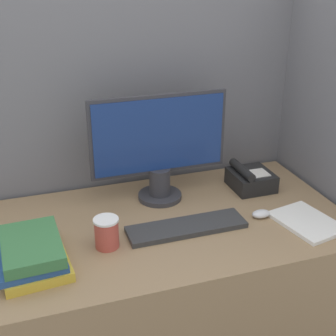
% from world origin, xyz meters
% --- Properties ---
extents(cubicle_panel_rear, '(1.79, 0.04, 1.77)m').
position_xyz_m(cubicle_panel_rear, '(0.00, 0.80, 0.89)').
color(cubicle_panel_rear, slate).
rests_on(cubicle_panel_rear, ground_plane).
extents(cubicle_panel_right, '(0.04, 0.83, 1.77)m').
position_xyz_m(cubicle_panel_right, '(0.73, 0.41, 0.89)').
color(cubicle_panel_right, slate).
rests_on(cubicle_panel_right, ground_plane).
extents(desk, '(1.39, 0.77, 0.76)m').
position_xyz_m(desk, '(0.00, 0.38, 0.38)').
color(desk, '#937551').
rests_on(desk, ground_plane).
extents(monitor, '(0.56, 0.18, 0.44)m').
position_xyz_m(monitor, '(0.03, 0.58, 0.98)').
color(monitor, '#333338').
rests_on(monitor, desk).
extents(keyboard, '(0.45, 0.13, 0.02)m').
position_xyz_m(keyboard, '(0.05, 0.31, 0.77)').
color(keyboard, '#333333').
rests_on(keyboard, desk).
extents(mouse, '(0.07, 0.05, 0.03)m').
position_xyz_m(mouse, '(0.36, 0.30, 0.77)').
color(mouse, silver).
rests_on(mouse, desk).
extents(coffee_cup, '(0.09, 0.09, 0.11)m').
position_xyz_m(coffee_cup, '(-0.25, 0.29, 0.81)').
color(coffee_cup, '#BF4C3F').
rests_on(coffee_cup, desk).
extents(book_stack, '(0.24, 0.31, 0.10)m').
position_xyz_m(book_stack, '(-0.51, 0.26, 0.80)').
color(book_stack, gold).
rests_on(book_stack, desk).
extents(desk_telephone, '(0.17, 0.18, 0.11)m').
position_xyz_m(desk_telephone, '(0.43, 0.54, 0.80)').
color(desk_telephone, black).
rests_on(desk_telephone, desk).
extents(paper_pile, '(0.23, 0.28, 0.01)m').
position_xyz_m(paper_pile, '(0.50, 0.20, 0.77)').
color(paper_pile, white).
rests_on(paper_pile, desk).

